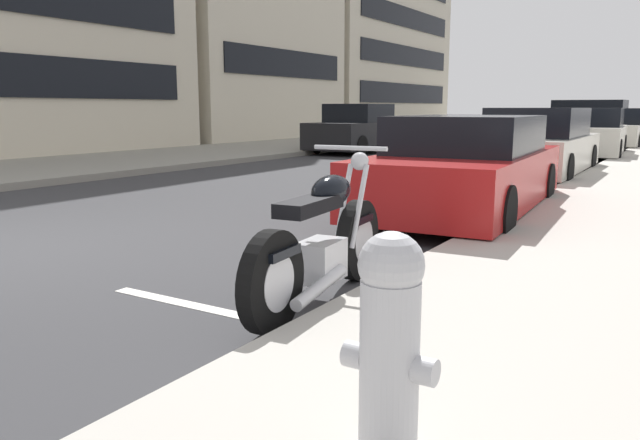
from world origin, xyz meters
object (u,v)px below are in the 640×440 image
parked_motorcycle (322,244)px  crossing_truck (589,116)px  parked_car_at_intersection (539,144)px  fire_hydrant (390,342)px  parked_car_mid_block (617,130)px  parked_car_second_in_row (588,135)px  car_opposite_curb (358,130)px  parked_car_behind_motorcycle (466,168)px

parked_motorcycle → crossing_truck: crossing_truck is taller
parked_car_at_intersection → fire_hydrant: bearing=-170.8°
parked_car_mid_block → fire_hydrant: (-22.79, -1.78, -0.06)m
parked_car_second_in_row → crossing_truck: size_ratio=0.83×
crossing_truck → parked_motorcycle: bearing=98.4°
parked_car_second_in_row → parked_car_mid_block: bearing=-5.3°
parked_car_second_in_row → fire_hydrant: (-17.47, -1.95, -0.07)m
parked_car_second_in_row → car_opposite_curb: bearing=99.9°
parked_car_second_in_row → crossing_truck: bearing=5.0°
parked_car_mid_block → crossing_truck: bearing=15.4°
parked_car_at_intersection → crossing_truck: size_ratio=0.89×
crossing_truck → parked_car_at_intersection: bearing=99.1°
parked_car_at_intersection → parked_motorcycle: bearing=-177.2°
parked_car_at_intersection → fire_hydrant: size_ratio=5.38×
crossing_truck → car_opposite_curb: 20.52m
car_opposite_curb → parked_car_mid_block: bearing=135.4°
car_opposite_curb → parked_car_at_intersection: bearing=56.7°
parked_car_at_intersection → parked_car_second_in_row: bearing=-1.5°
parked_car_behind_motorcycle → parked_motorcycle: bearing=-178.7°
parked_motorcycle → crossing_truck: 34.32m
parked_motorcycle → parked_car_at_intersection: size_ratio=0.45×
parked_car_mid_block → crossing_truck: crossing_truck is taller
car_opposite_curb → fire_hydrant: 18.07m
parked_car_behind_motorcycle → parked_car_at_intersection: (5.39, 0.25, 0.04)m
parked_car_second_in_row → fire_hydrant: parked_car_second_in_row is taller
parked_car_at_intersection → car_opposite_curb: (4.35, 6.60, 0.03)m
parked_car_behind_motorcycle → fire_hydrant: size_ratio=5.26×
parked_car_behind_motorcycle → parked_car_mid_block: 16.66m
parked_motorcycle → fire_hydrant: bearing=-148.1°
parked_car_at_intersection → parked_car_mid_block: bearing=-2.0°
fire_hydrant → parked_motorcycle: bearing=37.4°
parked_motorcycle → parked_car_second_in_row: parked_car_second_in_row is taller
parked_car_behind_motorcycle → parked_car_second_in_row: 11.34m
parked_car_mid_block → parked_car_behind_motorcycle: bearing=-177.2°
parked_car_behind_motorcycle → fire_hydrant: (-6.13, -1.78, -0.04)m
car_opposite_curb → crossing_truck: bearing=169.2°
parked_car_at_intersection → parked_car_second_in_row: 5.95m
parked_car_behind_motorcycle → parked_car_at_intersection: 5.39m
parked_car_behind_motorcycle → crossing_truck: crossing_truck is taller
parked_motorcycle → parked_car_mid_block: bearing=-4.5°
parked_car_mid_block → fire_hydrant: 22.86m
parked_car_at_intersection → crossing_truck: crossing_truck is taller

